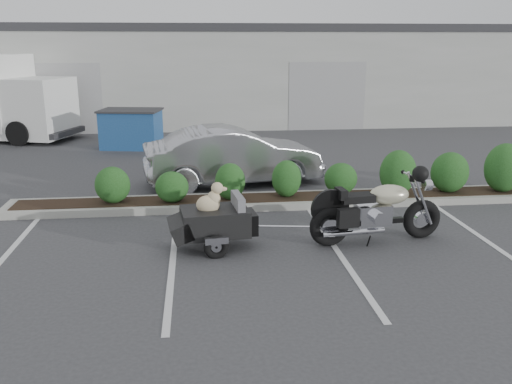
{
  "coord_description": "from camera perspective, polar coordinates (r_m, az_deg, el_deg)",
  "views": [
    {
      "loc": [
        -1.06,
        -8.74,
        3.35
      ],
      "look_at": [
        -0.04,
        0.54,
        0.75
      ],
      "focal_mm": 38.0,
      "sensor_mm": 36.0,
      "label": 1
    }
  ],
  "objects": [
    {
      "name": "dumpster",
      "position": [
        18.08,
        -12.99,
        6.54
      ],
      "size": [
        2.1,
        1.62,
        1.25
      ],
      "rotation": [
        0.0,
        0.0,
        -0.18
      ],
      "color": "navy",
      "rests_on": "ground"
    },
    {
      "name": "building",
      "position": [
        25.79,
        -4.04,
        12.55
      ],
      "size": [
        26.0,
        10.0,
        4.0
      ],
      "primitive_type": "cube",
      "color": "#9EA099",
      "rests_on": "ground"
    },
    {
      "name": "planter_kerb",
      "position": [
        11.6,
        4.19,
        -0.86
      ],
      "size": [
        12.0,
        1.0,
        0.15
      ],
      "primitive_type": "cube",
      "color": "#9E9E93",
      "rests_on": "ground"
    },
    {
      "name": "ground",
      "position": [
        9.42,
        0.59,
        -5.27
      ],
      "size": [
        90.0,
        90.0,
        0.0
      ],
      "primitive_type": "plane",
      "color": "#38383A",
      "rests_on": "ground"
    },
    {
      "name": "motorcycle",
      "position": [
        9.47,
        12.66,
        -2.0
      ],
      "size": [
        2.42,
        0.9,
        1.39
      ],
      "rotation": [
        0.0,
        0.0,
        0.12
      ],
      "color": "black",
      "rests_on": "ground"
    },
    {
      "name": "sedan",
      "position": [
        13.04,
        -2.44,
        3.81
      ],
      "size": [
        4.39,
        2.11,
        1.39
      ],
      "primitive_type": "imported",
      "rotation": [
        0.0,
        0.0,
        1.73
      ],
      "color": "#A7A8AE",
      "rests_on": "ground"
    },
    {
      "name": "pet_trailer",
      "position": [
        9.01,
        -4.47,
        -3.01
      ],
      "size": [
        1.95,
        1.1,
        1.15
      ],
      "rotation": [
        0.0,
        0.0,
        0.12
      ],
      "color": "black",
      "rests_on": "ground"
    }
  ]
}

